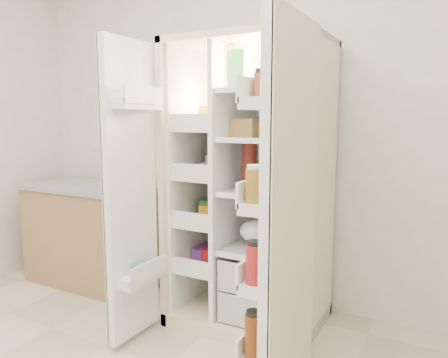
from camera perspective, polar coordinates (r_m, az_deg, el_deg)
The scene contains 5 objects.
wall_back at distance 3.09m, azimuth 4.13°, elevation 8.63°, with size 4.00×0.02×2.70m, color white.
refrigerator at distance 2.76m, azimuth 4.23°, elevation -3.91°, with size 0.92×0.70×1.80m.
freezer_door at distance 2.51m, azimuth -12.36°, elevation -1.92°, with size 0.15×0.40×1.72m.
fridge_door at distance 1.93m, azimuth 8.32°, elevation -5.27°, with size 0.17×0.58×1.72m.
kitchen_counter at distance 3.61m, azimuth -16.94°, elevation -7.02°, with size 1.10×0.59×0.80m.
Camera 1 is at (1.29, -0.81, 1.32)m, focal length 34.00 mm.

